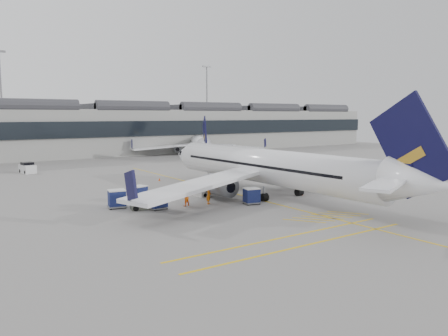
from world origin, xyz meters
TOP-DOWN VIEW (x-y plane):
  - ground at (0.00, 0.00)m, footprint 220.00×220.00m
  - terminal at (0.00, 71.93)m, footprint 200.00×20.45m
  - light_masts at (-1.67, 86.00)m, footprint 113.00×0.60m
  - apron_markings at (10.00, 10.00)m, footprint 0.25×60.00m
  - airliner_main at (12.69, 4.42)m, footprint 40.34×44.09m
  - airliner_far at (34.23, 56.78)m, footprint 29.95×33.04m
  - belt_loader at (6.98, 9.00)m, footprint 5.06×2.06m
  - baggage_cart_a at (7.78, 1.82)m, footprint 1.94×1.71m
  - baggage_cart_b at (-1.81, 10.10)m, footprint 2.09×1.92m
  - baggage_cart_c at (-5.11, 8.14)m, footprint 2.09×1.83m
  - baggage_cart_d at (-1.86, 5.13)m, footprint 1.87×1.60m
  - ramp_agent_a at (3.96, 4.55)m, footprint 0.84×0.81m
  - ramp_agent_b at (1.30, 4.99)m, footprint 1.01×0.84m
  - pushback_tug at (-3.02, 6.08)m, footprint 2.90×2.14m
  - safety_cone_nose at (7.01, 22.99)m, footprint 0.32×0.32m
  - safety_cone_engine at (16.14, 2.60)m, footprint 0.35×0.35m
  - service_van_mid at (-7.38, 43.44)m, footprint 2.31×3.79m
  - service_van_right at (27.00, 31.10)m, footprint 4.10×3.88m

SIDE VIEW (x-z plane):
  - ground at x=0.00m, z-range 0.00..0.00m
  - apron_markings at x=10.00m, z-range 0.00..0.01m
  - safety_cone_nose at x=7.01m, z-range 0.00..0.45m
  - safety_cone_engine at x=16.14m, z-range 0.00..0.49m
  - belt_loader at x=6.98m, z-range -0.42..1.61m
  - pushback_tug at x=-3.02m, z-range -0.08..1.39m
  - service_van_mid at x=-7.38m, z-range -0.10..1.73m
  - service_van_right at x=27.00m, z-range -0.10..1.84m
  - ramp_agent_b at x=1.30m, z-range 0.00..1.89m
  - baggage_cart_a at x=7.78m, z-range 0.06..1.84m
  - baggage_cart_b at x=-1.81m, z-range 0.06..1.85m
  - ramp_agent_a at x=3.96m, z-range 0.00..1.94m
  - baggage_cart_d at x=-1.86m, z-range 0.06..1.88m
  - baggage_cart_c at x=-5.11m, z-range 0.07..2.01m
  - airliner_far at x=34.23m, z-range -1.97..7.57m
  - airliner_main at x=12.69m, z-range -2.42..9.30m
  - terminal at x=0.00m, z-range -0.06..12.34m
  - light_masts at x=-1.67m, z-range 1.77..27.22m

